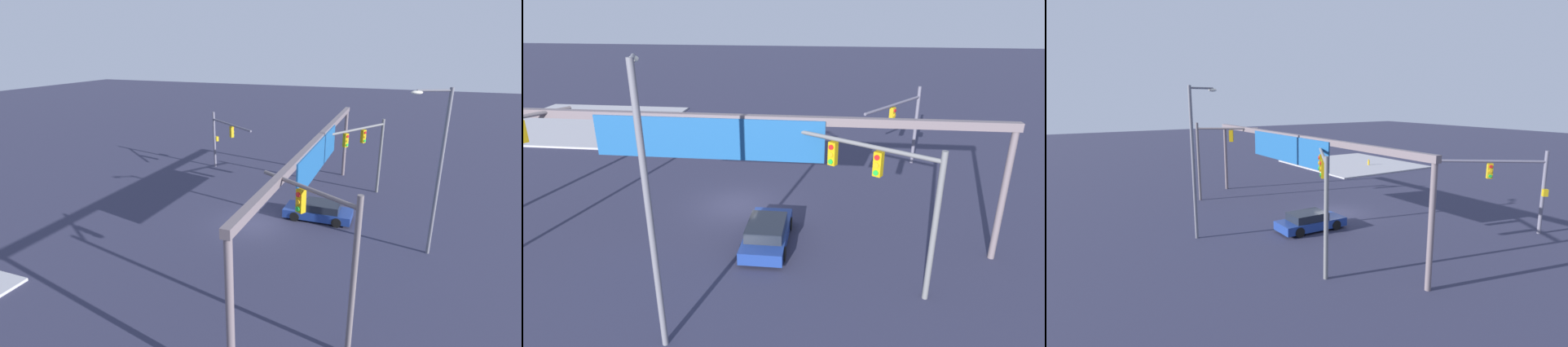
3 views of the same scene
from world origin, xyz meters
The scene contains 7 objects.
ground_plane centered at (0.00, 0.00, 0.00)m, with size 179.46×179.46×0.00m, color #2C2D44.
traffic_signal_near_corner centered at (8.76, 6.44, 4.29)m, with size 2.79×4.39×6.49m.
traffic_signal_opposite_side centered at (-9.72, -6.85, 3.49)m, with size 4.24×5.38×5.29m.
traffic_signal_cross_street centered at (-7.26, 6.15, 4.19)m, with size 5.72×3.55×5.88m.
streetlamp_curved_arm centered at (0.17, 10.33, 5.22)m, with size 1.01×2.04×9.19m.
overhead_sign_gantry centered at (0.04, 3.95, 5.19)m, with size 24.79×0.43×6.11m.
sedan_car_approaching centered at (-2.27, 3.81, 0.58)m, with size 2.00×4.47×1.21m.
Camera 1 is at (21.45, 8.32, 11.13)m, focal length 26.61 mm.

